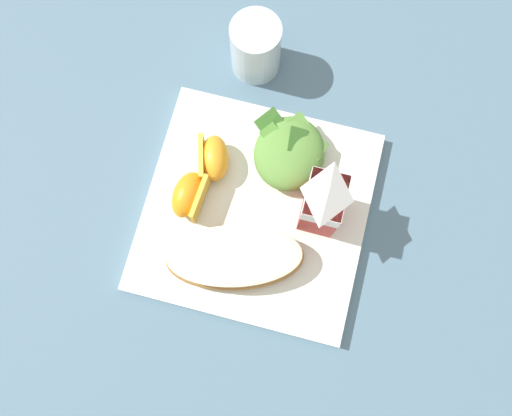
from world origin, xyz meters
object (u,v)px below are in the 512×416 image
at_px(milk_carton, 324,201).
at_px(orange_wedge_middle, 189,195).
at_px(green_salad_pile, 289,153).
at_px(white_plate, 256,211).
at_px(cheesy_pizza_bread, 235,257).
at_px(drinking_clear_cup, 256,48).
at_px(orange_wedge_front, 213,158).

height_order(milk_carton, orange_wedge_middle, milk_carton).
bearing_deg(green_salad_pile, white_plate, -16.73).
bearing_deg(cheesy_pizza_bread, green_salad_pile, 167.43).
bearing_deg(drinking_clear_cup, orange_wedge_front, -5.11).
bearing_deg(white_plate, milk_carton, 101.97).
xyz_separation_m(orange_wedge_front, drinking_clear_cup, (-0.16, 0.01, 0.01)).
relative_size(milk_carton, orange_wedge_middle, 1.76).
height_order(cheesy_pizza_bread, milk_carton, milk_carton).
bearing_deg(cheesy_pizza_bread, orange_wedge_front, -152.78).
xyz_separation_m(milk_carton, drinking_clear_cup, (-0.19, -0.13, -0.03)).
bearing_deg(green_salad_pile, orange_wedge_front, -71.05).
height_order(green_salad_pile, orange_wedge_front, green_salad_pile).
relative_size(orange_wedge_front, orange_wedge_middle, 1.08).
bearing_deg(cheesy_pizza_bread, drinking_clear_cup, -170.75).
relative_size(green_salad_pile, orange_wedge_middle, 1.66).
bearing_deg(milk_carton, drinking_clear_cup, -145.44).
xyz_separation_m(green_salad_pile, orange_wedge_middle, (0.09, -0.11, -0.00)).
distance_m(cheesy_pizza_bread, milk_carton, 0.13).
distance_m(white_plate, milk_carton, 0.10).
distance_m(white_plate, drinking_clear_cup, 0.22).
bearing_deg(drinking_clear_cup, orange_wedge_middle, -8.13).
bearing_deg(white_plate, green_salad_pile, 163.27).
xyz_separation_m(white_plate, orange_wedge_front, (-0.05, -0.07, 0.03)).
distance_m(milk_carton, orange_wedge_front, 0.15).
bearing_deg(milk_carton, green_salad_pile, -139.01).
xyz_separation_m(green_salad_pile, drinking_clear_cup, (-0.13, -0.08, 0.01)).
bearing_deg(green_salad_pile, orange_wedge_middle, -51.62).
bearing_deg(milk_carton, white_plate, -78.03).
bearing_deg(orange_wedge_front, green_salad_pile, 108.95).
relative_size(cheesy_pizza_bread, green_salad_pile, 1.78).
xyz_separation_m(cheesy_pizza_bread, drinking_clear_cup, (-0.27, -0.04, 0.01)).
bearing_deg(green_salad_pile, drinking_clear_cup, -148.95).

